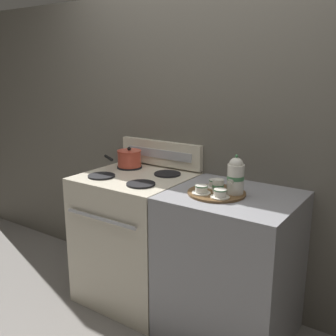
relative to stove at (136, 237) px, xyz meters
name	(u,v)px	position (x,y,z in m)	size (l,w,h in m)	color
ground_plane	(180,312)	(0.39, 0.00, -0.47)	(6.00, 6.00, 0.00)	gray
wall_back	(209,151)	(0.39, 0.36, 0.63)	(6.00, 0.05, 2.20)	#666056
stove	(136,237)	(0.00, 0.00, 0.00)	(0.72, 0.71, 0.95)	beige
control_panel	(161,153)	(0.00, 0.31, 0.57)	(0.71, 0.05, 0.19)	beige
side_counter	(230,266)	(0.76, 0.00, 0.00)	(0.77, 0.68, 0.94)	#939399
saucepan	(129,158)	(-0.18, 0.15, 0.54)	(0.24, 0.28, 0.15)	#D14C38
serving_tray	(217,193)	(0.67, -0.05, 0.47)	(0.35, 0.35, 0.01)	brown
teapot	(236,176)	(0.77, -0.01, 0.59)	(0.10, 0.16, 0.24)	white
teacup_left	(201,189)	(0.60, -0.12, 0.50)	(0.11, 0.11, 0.05)	white
teacup_right	(215,183)	(0.61, 0.03, 0.50)	(0.11, 0.11, 0.05)	white
teacup_front	(220,193)	(0.73, -0.13, 0.50)	(0.11, 0.11, 0.05)	white
creamer_jug	(218,186)	(0.67, -0.04, 0.52)	(0.07, 0.07, 0.08)	white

